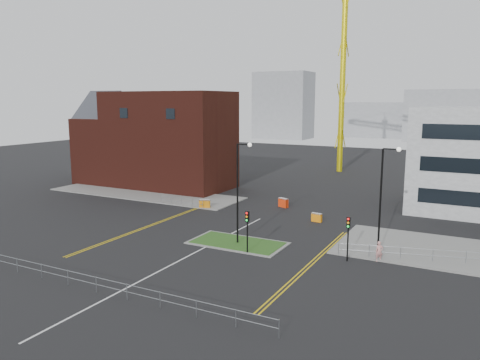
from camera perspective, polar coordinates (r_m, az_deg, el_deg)
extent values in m
plane|color=black|center=(37.23, -8.98, -10.49)|extent=(200.00, 200.00, 0.00)
cube|color=slate|center=(65.87, -11.56, -1.63)|extent=(28.00, 8.00, 0.12)
cube|color=slate|center=(42.60, -0.30, -7.69)|extent=(8.60, 4.60, 0.08)
cube|color=#22551C|center=(42.59, -0.30, -7.67)|extent=(8.00, 4.00, 0.12)
cube|color=#4A1A12|center=(69.61, -8.63, 4.84)|extent=(18.00, 10.00, 14.00)
cube|color=black|center=(68.00, -13.99, 7.93)|extent=(1.40, 0.10, 1.40)
cube|color=black|center=(62.98, -8.48, 7.99)|extent=(1.40, 0.10, 1.40)
cube|color=#4A1A12|center=(77.48, -15.78, 3.58)|extent=(6.00, 10.00, 10.00)
cube|color=#2D3038|center=(77.13, -15.95, 7.27)|extent=(6.40, 8.49, 8.49)
cylinder|color=yellow|center=(86.19, 12.43, 12.87)|extent=(1.00, 1.00, 35.75)
cylinder|color=black|center=(41.48, -0.31, -1.80)|extent=(0.16, 0.16, 9.00)
cylinder|color=black|center=(40.55, 0.44, 4.36)|extent=(1.20, 0.10, 0.10)
sphere|color=silver|center=(40.28, 1.20, 4.32)|extent=(0.36, 0.36, 0.36)
cylinder|color=black|center=(39.42, 16.73, -2.83)|extent=(0.16, 0.16, 9.00)
cylinder|color=black|center=(38.62, 17.92, 3.62)|extent=(1.20, 0.10, 0.10)
sphere|color=silver|center=(38.53, 18.80, 3.56)|extent=(0.36, 0.36, 0.36)
cylinder|color=black|center=(39.59, 0.90, -6.84)|extent=(0.12, 0.12, 3.00)
cube|color=black|center=(39.14, 0.91, -4.46)|extent=(0.28, 0.22, 0.90)
sphere|color=red|center=(38.96, 0.82, -4.07)|extent=(0.18, 0.18, 0.18)
sphere|color=orange|center=(39.03, 0.82, -4.50)|extent=(0.18, 0.18, 0.18)
sphere|color=#0CCC33|center=(39.10, 0.82, -4.93)|extent=(0.18, 0.18, 0.18)
cylinder|color=black|center=(38.70, 13.00, -7.49)|extent=(0.12, 0.12, 3.00)
cube|color=black|center=(38.24, 13.10, -5.06)|extent=(0.28, 0.22, 0.90)
sphere|color=red|center=(38.04, 13.06, -4.67)|extent=(0.18, 0.18, 0.18)
sphere|color=orange|center=(38.11, 13.05, -5.10)|extent=(0.18, 0.18, 0.18)
sphere|color=#0CCC33|center=(38.19, 13.03, -5.54)|extent=(0.18, 0.18, 0.18)
cylinder|color=gray|center=(32.58, -15.46, -11.76)|extent=(24.00, 0.04, 0.04)
cylinder|color=gray|center=(32.76, -15.42, -12.57)|extent=(24.00, 0.04, 0.04)
cylinder|color=gray|center=(26.67, 4.79, -17.62)|extent=(0.05, 0.05, 1.10)
cylinder|color=gray|center=(57.21, -7.12, -2.20)|extent=(6.00, 0.04, 0.04)
cylinder|color=gray|center=(57.31, -7.11, -2.69)|extent=(6.00, 0.04, 0.04)
cylinder|color=gray|center=(59.05, -9.50, -2.38)|extent=(0.05, 0.05, 1.10)
cylinder|color=gray|center=(55.69, -4.57, -3.01)|extent=(0.05, 0.05, 1.10)
cylinder|color=gray|center=(41.10, 25.90, -7.88)|extent=(19.01, 5.04, 0.04)
cylinder|color=gray|center=(41.24, 25.85, -8.54)|extent=(19.01, 5.04, 0.04)
cylinder|color=gray|center=(40.15, 11.93, -8.24)|extent=(0.05, 0.05, 1.10)
cube|color=silver|center=(38.74, -7.19, -9.62)|extent=(0.15, 30.00, 0.01)
cube|color=gold|center=(50.04, -10.44, -5.25)|extent=(0.12, 24.00, 0.01)
cube|color=gold|center=(49.86, -10.17, -5.29)|extent=(0.12, 24.00, 0.01)
cube|color=gold|center=(38.02, 8.43, -10.03)|extent=(0.12, 20.00, 0.01)
cube|color=gold|center=(37.93, 8.86, -10.09)|extent=(0.12, 20.00, 0.01)
cube|color=gray|center=(160.02, 5.32, 9.03)|extent=(18.00, 12.00, 22.00)
cube|color=gray|center=(158.35, 23.87, 7.16)|extent=(24.00, 12.00, 16.00)
cube|color=gray|center=(170.52, 17.99, 6.96)|extent=(30.00, 12.00, 12.00)
imported|color=pink|center=(39.44, 16.61, -8.35)|extent=(0.72, 0.65, 1.66)
cube|color=orange|center=(56.05, -4.33, -2.94)|extent=(1.35, 0.82, 1.07)
cube|color=silver|center=(55.95, -4.34, -2.46)|extent=(1.35, 0.82, 0.13)
cube|color=#F7360D|center=(56.80, 5.30, -2.77)|extent=(1.38, 0.90, 1.09)
cube|color=silver|center=(56.69, 5.31, -2.29)|extent=(1.38, 0.90, 0.13)
cube|color=orange|center=(50.53, 9.33, -4.53)|extent=(1.15, 0.51, 0.93)
cube|color=silver|center=(50.43, 9.34, -4.07)|extent=(1.15, 0.51, 0.11)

